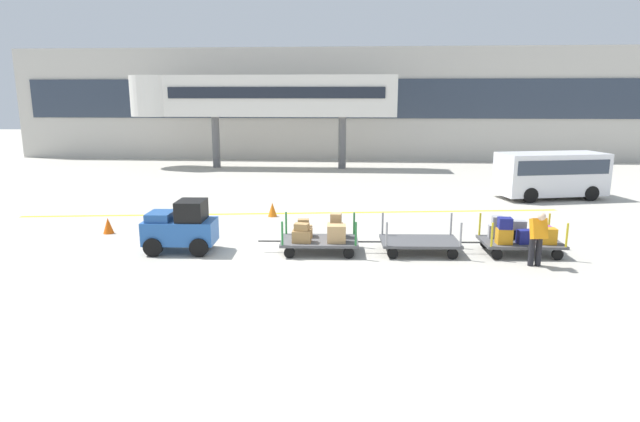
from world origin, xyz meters
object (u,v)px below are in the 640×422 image
object	(u,v)px
baggage_handler	(538,236)
shuttle_van	(551,172)
baggage_cart_tail	(520,236)
baggage_cart_middle	(419,242)
safety_cone_near	(272,210)
baggage_cart_lead	(320,235)
safety_cone_far	(108,226)
baggage_tug	(181,227)

from	to	relation	value
baggage_handler	shuttle_van	bearing A→B (deg)	69.29
baggage_cart_tail	baggage_handler	bearing A→B (deg)	-85.59
baggage_cart_middle	baggage_cart_tail	bearing A→B (deg)	2.70
shuttle_van	safety_cone_near	size ratio (longest dim) A/B	9.29
baggage_cart_lead	safety_cone_near	distance (m)	5.28
safety_cone_near	baggage_cart_middle	bearing A→B (deg)	-41.93
baggage_cart_lead	shuttle_van	world-z (taller)	shuttle_van
safety_cone_far	baggage_handler	bearing A→B (deg)	-11.42
baggage_tug	safety_cone_near	size ratio (longest dim) A/B	3.91
baggage_handler	safety_cone_far	distance (m)	13.75
shuttle_van	baggage_cart_middle	bearing A→B (deg)	-126.82
baggage_cart_lead	baggage_handler	bearing A→B (deg)	-9.00
baggage_tug	safety_cone_near	world-z (taller)	baggage_tug
baggage_cart_middle	safety_cone_near	distance (m)	6.97
baggage_cart_middle	shuttle_van	size ratio (longest dim) A/B	0.59
baggage_cart_lead	baggage_cart_middle	world-z (taller)	baggage_cart_lead
baggage_cart_lead	baggage_cart_middle	size ratio (longest dim) A/B	1.00
baggage_cart_tail	safety_cone_far	bearing A→B (deg)	173.62
baggage_cart_tail	baggage_cart_middle	bearing A→B (deg)	-177.30
baggage_tug	baggage_cart_middle	distance (m)	7.17
baggage_tug	baggage_handler	size ratio (longest dim) A/B	1.37
baggage_cart_middle	baggage_tug	bearing A→B (deg)	-177.36
baggage_tug	baggage_cart_tail	distance (m)	10.13
baggage_cart_tail	safety_cone_far	world-z (taller)	baggage_cart_tail
baggage_cart_middle	baggage_handler	distance (m)	3.29
baggage_cart_tail	shuttle_van	size ratio (longest dim) A/B	0.59
baggage_tug	baggage_cart_middle	bearing A→B (deg)	2.64
baggage_cart_lead	safety_cone_near	world-z (taller)	baggage_cart_lead
baggage_cart_lead	baggage_cart_tail	xyz separation A→B (m)	(5.93, 0.27, 0.01)
baggage_tug	safety_cone_far	size ratio (longest dim) A/B	3.91
shuttle_van	safety_cone_near	distance (m)	13.12
shuttle_van	safety_cone_near	bearing A→B (deg)	-158.85
shuttle_van	safety_cone_far	bearing A→B (deg)	-156.03
baggage_tug	baggage_cart_lead	world-z (taller)	baggage_tug
baggage_cart_lead	safety_cone_far	distance (m)	7.65
baggage_cart_middle	safety_cone_near	xyz separation A→B (m)	(-5.19, 4.66, -0.07)
baggage_cart_middle	safety_cone_far	distance (m)	10.53
baggage_cart_lead	baggage_handler	world-z (taller)	baggage_handler
baggage_cart_lead	baggage_cart_tail	world-z (taller)	baggage_cart_tail
baggage_cart_lead	shuttle_van	distance (m)	13.81
baggage_tug	safety_cone_far	xyz separation A→B (m)	(-3.25, 1.97, -0.48)
baggage_handler	shuttle_van	distance (m)	11.19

